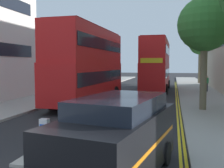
{
  "coord_description": "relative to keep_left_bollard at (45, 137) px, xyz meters",
  "views": [
    {
      "loc": [
        3.98,
        -3.95,
        2.94
      ],
      "look_at": [
        0.5,
        11.0,
        1.8
      ],
      "focal_mm": 42.46,
      "sensor_mm": 36.0,
      "label": 1
    }
  ],
  "objects": [
    {
      "name": "sidewalk_right",
      "position": [
        6.5,
        12.36,
        -0.54
      ],
      "size": [
        4.0,
        80.0,
        0.14
      ],
      "primitive_type": "cube",
      "color": "#9E9991",
      "rests_on": "ground"
    },
    {
      "name": "sidewalk_left",
      "position": [
        -6.5,
        12.36,
        -0.54
      ],
      "size": [
        4.0,
        80.0,
        0.14
      ],
      "primitive_type": "cube",
      "color": "#9E9991",
      "rests_on": "ground"
    },
    {
      "name": "kerb_line_outer",
      "position": [
        4.4,
        10.36,
        -0.6
      ],
      "size": [
        0.1,
        56.0,
        0.01
      ],
      "primitive_type": "cube",
      "color": "yellow",
      "rests_on": "ground"
    },
    {
      "name": "kerb_line_inner",
      "position": [
        4.24,
        10.36,
        -0.6
      ],
      "size": [
        0.1,
        56.0,
        0.01
      ],
      "primitive_type": "cube",
      "color": "yellow",
      "rests_on": "ground"
    },
    {
      "name": "traffic_island",
      "position": [
        0.0,
        0.0,
        -0.56
      ],
      "size": [
        1.1,
        2.2,
        0.1
      ],
      "primitive_type": "cube",
      "color": "#9E9991",
      "rests_on": "ground"
    },
    {
      "name": "keep_left_bollard",
      "position": [
        0.0,
        0.0,
        0.0
      ],
      "size": [
        0.36,
        0.28,
        1.11
      ],
      "color": "silver",
      "rests_on": "traffic_island"
    },
    {
      "name": "double_decker_bus_away",
      "position": [
        -2.23,
        11.3,
        2.42
      ],
      "size": [
        3.07,
        10.88,
        5.64
      ],
      "color": "red",
      "rests_on": "ground"
    },
    {
      "name": "double_decker_bus_oncoming",
      "position": [
        2.1,
        21.92,
        2.42
      ],
      "size": [
        2.92,
        10.84,
        5.64
      ],
      "color": "red",
      "rests_on": "ground"
    },
    {
      "name": "taxi_minivan",
      "position": [
        2.62,
        -1.22,
        0.46
      ],
      "size": [
        2.74,
        5.08,
        2.12
      ],
      "color": "black",
      "rests_on": "ground"
    },
    {
      "name": "pedestrian_far",
      "position": [
        7.36,
        21.21,
        0.38
      ],
      "size": [
        0.34,
        0.22,
        1.62
      ],
      "color": "#2D2D38",
      "rests_on": "sidewalk_right"
    },
    {
      "name": "street_tree_mid",
      "position": [
        5.78,
        9.58,
        4.71
      ],
      "size": [
        3.29,
        3.29,
        6.89
      ],
      "color": "#6B6047",
      "rests_on": "sidewalk_right"
    },
    {
      "name": "street_tree_far",
      "position": [
        7.77,
        34.3,
        5.37
      ],
      "size": [
        3.22,
        3.22,
        7.52
      ],
      "color": "#6B6047",
      "rests_on": "sidewalk_right"
    }
  ]
}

